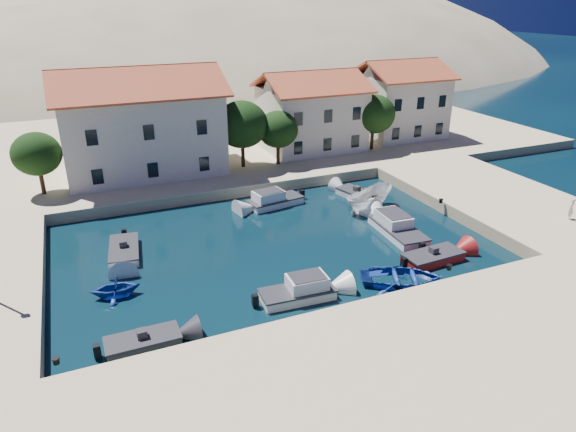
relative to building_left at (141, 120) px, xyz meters
The scene contains 21 objects.
ground 29.24m from the building_left, 77.91° to the right, with size 400.00×400.00×0.00m, color black.
quay_south 34.95m from the building_left, 79.99° to the right, with size 52.00×12.00×1.00m, color beige.
quay_east 32.49m from the building_left, 34.19° to the right, with size 11.00×20.00×1.00m, color beige.
quay_north 13.91m from the building_left, 51.34° to the left, with size 80.00×36.00×1.00m, color beige.
hills 103.51m from the building_left, 74.43° to the left, with size 254.00×176.00×99.00m.
building_left is the anchor object (origin of this frame).
building_mid 18.04m from the building_left, ahead, with size 10.50×8.40×8.30m.
building_right 30.07m from the building_left, ahead, with size 9.45×8.40×8.80m.
trees 10.87m from the building_left, 13.60° to the right, with size 37.30×5.30×6.45m.
bollards 26.13m from the building_left, 69.97° to the right, with size 29.36×9.56×0.30m.
motorboat_grey_sw 27.12m from the building_left, 99.43° to the right, with size 3.76×1.69×1.25m.
cabin_cruiser_south 26.11m from the building_left, 79.33° to the right, with size 4.51×2.13×1.60m.
rowboat_south 29.00m from the building_left, 66.25° to the right, with size 3.62×5.07×1.05m, color #1B3B98.
motorboat_red_se 29.23m from the building_left, 58.33° to the right, with size 4.26×2.08×1.25m.
cabin_cruiser_east 25.71m from the building_left, 52.46° to the right, with size 2.64×5.70×1.60m.
boat_east 22.52m from the building_left, 42.96° to the right, with size 1.96×5.20×2.01m, color white.
motorboat_white_ne 21.06m from the building_left, 36.32° to the right, with size 2.64×4.07×1.25m.
rowboat_west 22.01m from the building_left, 103.89° to the right, with size 2.44×2.82×1.49m, color #1B3B98.
motorboat_white_west 16.73m from the building_left, 104.61° to the right, with size 2.49×4.61×1.25m.
cabin_cruiser_north 15.14m from the building_left, 50.28° to the right, with size 5.00×2.75×1.60m.
pedestrian 37.00m from the building_left, 41.71° to the right, with size 0.60×0.39×1.65m, color silver.
Camera 1 is at (-11.98, -20.73, 16.49)m, focal length 32.00 mm.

